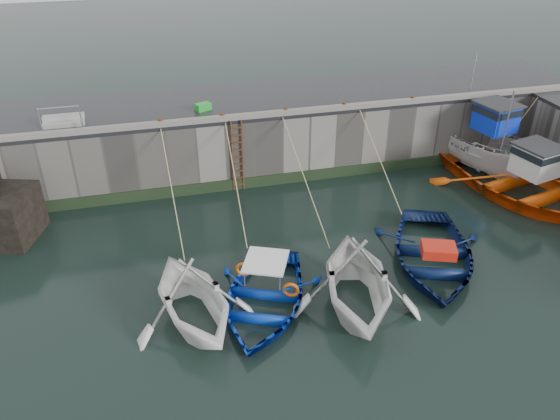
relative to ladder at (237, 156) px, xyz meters
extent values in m
plane|color=black|center=(2.00, -9.91, -1.59)|extent=(120.00, 120.00, 0.00)
cube|color=slate|center=(2.00, 2.59, -0.09)|extent=(30.00, 5.00, 3.00)
cube|color=black|center=(2.00, 2.59, 1.49)|extent=(30.00, 5.00, 0.16)
cube|color=slate|center=(2.00, 0.24, 1.67)|extent=(30.00, 0.30, 0.20)
cube|color=black|center=(2.00, 0.05, -1.34)|extent=(30.00, 0.08, 0.50)
cube|color=black|center=(-9.20, -1.51, -0.64)|extent=(2.96, 2.83, 1.90)
cylinder|color=#3F1E0F|center=(-0.22, 0.01, 0.01)|extent=(0.07, 0.07, 3.20)
cylinder|color=#3F1E0F|center=(0.22, 0.01, 0.01)|extent=(0.07, 0.07, 3.20)
cube|color=#3F1E0F|center=(0.00, -0.01, -1.34)|extent=(0.44, 0.06, 0.05)
cube|color=#3F1E0F|center=(0.00, -0.01, -1.01)|extent=(0.44, 0.06, 0.05)
cube|color=#3F1E0F|center=(0.00, -0.01, -0.68)|extent=(0.44, 0.06, 0.05)
cube|color=#3F1E0F|center=(0.00, -0.01, -0.35)|extent=(0.44, 0.06, 0.05)
cube|color=#3F1E0F|center=(0.00, -0.01, -0.02)|extent=(0.44, 0.06, 0.05)
cube|color=#3F1E0F|center=(0.00, -0.01, 0.31)|extent=(0.44, 0.06, 0.05)
cube|color=#3F1E0F|center=(0.00, -0.01, 0.64)|extent=(0.44, 0.06, 0.05)
cube|color=#3F1E0F|center=(0.00, -0.01, 0.97)|extent=(0.44, 0.06, 0.05)
cube|color=#3F1E0F|center=(0.00, -0.01, 1.30)|extent=(0.44, 0.06, 0.05)
imported|color=white|center=(-2.87, -7.91, -1.59)|extent=(4.89, 5.36, 2.41)
imported|color=#0C37B5|center=(-0.67, -7.72, -1.59)|extent=(5.40, 6.15, 1.06)
imported|color=silver|center=(2.13, -8.47, -1.59)|extent=(5.30, 5.80, 2.61)
imported|color=#0B1A47|center=(5.58, -6.96, -1.59)|extent=(5.85, 6.80, 1.19)
imported|color=silver|center=(11.30, -0.49, -0.75)|extent=(3.51, 6.49, 2.38)
cube|color=#0C2AC0|center=(11.42, -1.08, 1.03)|extent=(1.67, 1.75, 1.20)
cube|color=black|center=(11.42, -1.08, 1.38)|extent=(1.75, 1.82, 0.28)
cube|color=#262628|center=(11.42, -1.08, 1.67)|extent=(1.91, 1.99, 0.08)
cylinder|color=#A5A8AD|center=(11.05, 0.68, 1.93)|extent=(0.08, 0.08, 3.00)
imported|color=#FB590D|center=(11.50, -3.31, -1.16)|extent=(6.99, 8.57, 1.56)
cube|color=silver|center=(11.64, -3.89, 0.22)|extent=(1.71, 1.79, 1.20)
cube|color=black|center=(11.64, -3.89, 0.57)|extent=(1.79, 1.86, 0.28)
cube|color=#262628|center=(11.64, -3.89, 0.86)|extent=(1.95, 2.03, 0.08)
cylinder|color=#A5A8AD|center=(11.22, -2.14, 1.12)|extent=(0.08, 0.08, 3.00)
cube|color=green|center=(-1.12, 1.65, 1.72)|extent=(0.74, 0.61, 0.30)
cylinder|color=#A5A8AD|center=(-7.50, 0.69, 2.07)|extent=(0.05, 0.05, 1.00)
cylinder|color=#A5A8AD|center=(-6.00, 0.69, 2.07)|extent=(0.05, 0.05, 1.00)
cylinder|color=#A5A8AD|center=(-6.75, 0.69, 2.53)|extent=(1.50, 0.05, 0.05)
cube|color=gray|center=(-6.75, 1.19, 1.66)|extent=(1.60, 0.35, 0.18)
cube|color=gray|center=(-6.75, 1.54, 1.84)|extent=(1.60, 0.35, 0.18)
cylinder|color=#3F1E0F|center=(-3.00, 0.34, 1.71)|extent=(0.18, 0.18, 0.28)
cylinder|color=#3F1E0F|center=(-0.50, 0.34, 1.71)|extent=(0.18, 0.18, 0.28)
cylinder|color=#3F1E0F|center=(2.20, 0.34, 1.71)|extent=(0.18, 0.18, 0.28)
cylinder|color=#3F1E0F|center=(4.80, 0.34, 1.71)|extent=(0.18, 0.18, 0.28)
cylinder|color=#3F1E0F|center=(8.00, 0.34, 1.71)|extent=(0.18, 0.18, 0.28)
camera|label=1|loc=(-3.48, -20.75, 9.82)|focal=35.00mm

